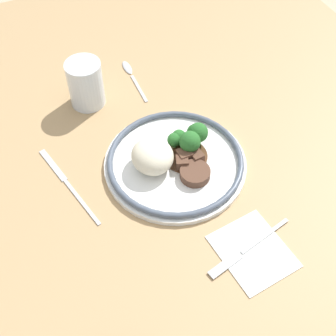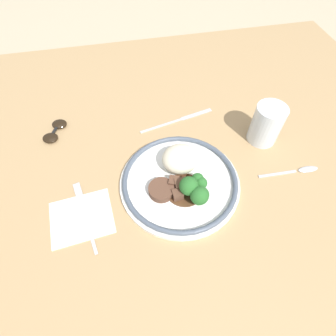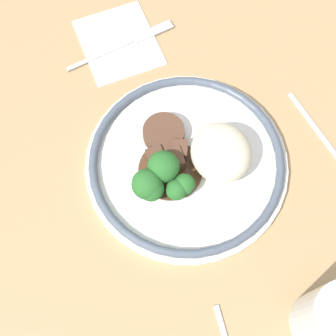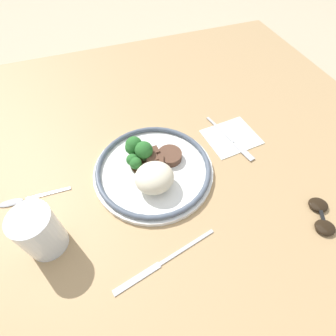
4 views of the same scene
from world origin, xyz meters
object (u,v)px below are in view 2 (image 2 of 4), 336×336
Objects in this scene: sunglasses at (55,131)px; fork at (83,209)px; plate at (181,179)px; knife at (180,120)px; spoon at (300,170)px; juice_glass at (266,125)px.

fork is at bearing -49.76° from sunglasses.
knife is (0.05, 0.21, -0.02)m from plate.
spoon is (0.53, -0.00, -0.00)m from fork.
plate is at bearing -158.71° from juice_glass.
juice_glass is at bearing 21.29° from plate.
sunglasses reaches higher than knife.
sunglasses reaches higher than fork.
juice_glass is 0.49m from fork.
spoon is (0.25, -0.23, 0.00)m from knife.
sunglasses is (-0.07, 0.26, 0.00)m from fork.
plate is at bearing 177.04° from spoon.
juice_glass is 0.57m from sunglasses.
spoon is 1.57× the size of sunglasses.
plate is 0.38m from sunglasses.
fork is at bearing -152.48° from knife.
plate is 1.83× the size of spoon.
sunglasses reaches higher than spoon.
juice_glass reaches higher than spoon.
plate is 0.23m from fork.
juice_glass reaches higher than knife.
knife is at bearing 139.05° from spoon.
spoon reaches higher than knife.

